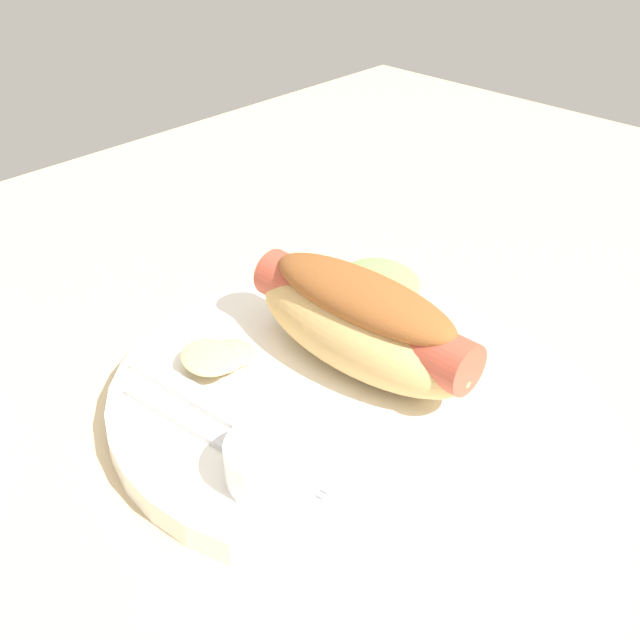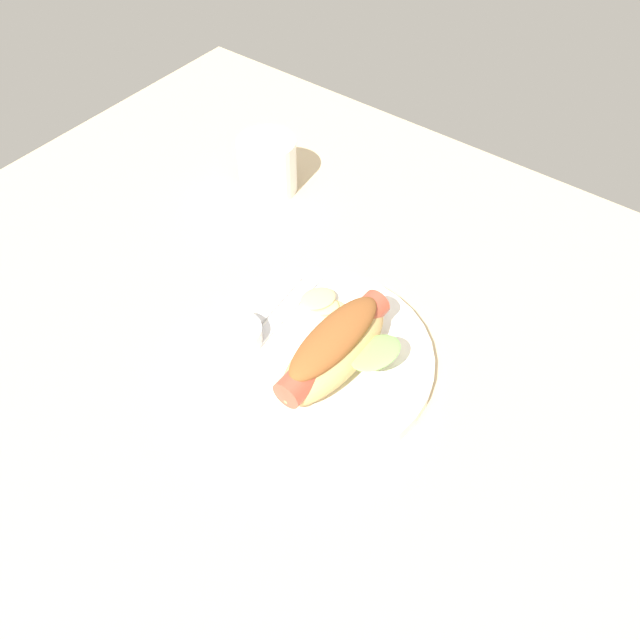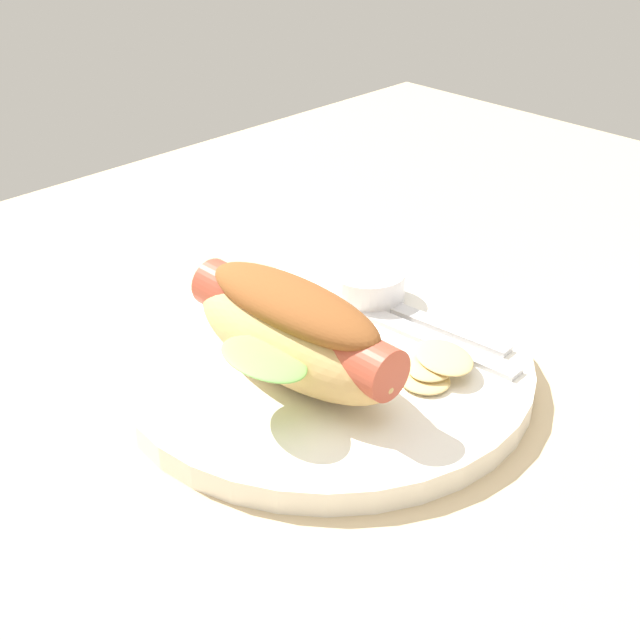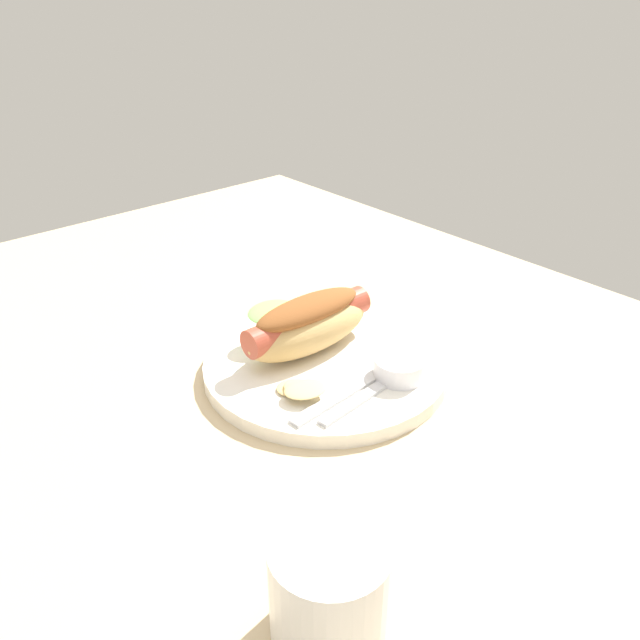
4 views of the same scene
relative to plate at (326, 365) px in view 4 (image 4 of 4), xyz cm
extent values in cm
cube|color=tan|center=(2.02, 2.43, -1.70)|extent=(120.00, 90.00, 1.80)
cylinder|color=white|center=(0.00, 0.00, 0.00)|extent=(26.59, 26.59, 1.60)
ellipsoid|color=tan|center=(2.89, -0.02, 3.45)|extent=(6.21, 16.11, 5.31)
cylinder|color=#B24733|center=(2.89, -0.02, 4.38)|extent=(3.28, 16.00, 3.19)
ellipsoid|color=brown|center=(2.89, -0.02, 5.82)|extent=(4.66, 13.69, 2.46)
ellipsoid|color=#7FC65B|center=(6.81, 1.75, 4.51)|extent=(5.31, 6.61, 1.34)
cylinder|color=white|center=(-7.62, -3.42, 1.91)|extent=(5.31, 5.31, 2.22)
cube|color=silver|center=(-8.01, 2.38, 1.00)|extent=(2.23, 11.51, 0.40)
cube|color=silver|center=(-7.79, -4.95, 1.00)|extent=(0.59, 3.21, 0.40)
cube|color=silver|center=(-7.34, -4.91, 1.00)|extent=(0.59, 3.21, 0.40)
cube|color=silver|center=(-6.89, -4.87, 1.00)|extent=(0.59, 3.21, 0.40)
cube|color=silver|center=(-6.21, 2.55, 0.98)|extent=(2.43, 15.41, 0.36)
ellipsoid|color=#DDBE78|center=(-2.11, 6.42, 1.05)|extent=(3.73, 3.90, 0.50)
ellipsoid|color=#DDBE78|center=(-3.11, 6.07, 1.44)|extent=(4.58, 4.27, 0.56)
ellipsoid|color=#DDBE78|center=(-4.04, 6.31, 1.80)|extent=(4.64, 5.24, 0.67)
cylinder|color=white|center=(-24.07, 21.19, 3.04)|extent=(8.01, 8.01, 7.68)
camera|label=1|loc=(-27.59, -25.76, 30.09)|focal=43.91mm
camera|label=2|loc=(28.68, -36.47, 58.91)|focal=38.31mm
camera|label=3|loc=(34.95, 34.61, 32.05)|focal=50.68mm
camera|label=4|loc=(-46.07, 41.43, 39.61)|focal=37.66mm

